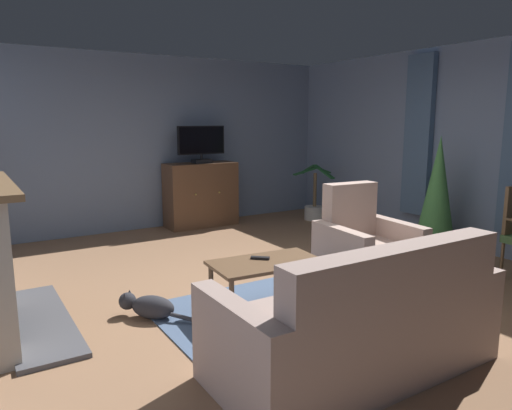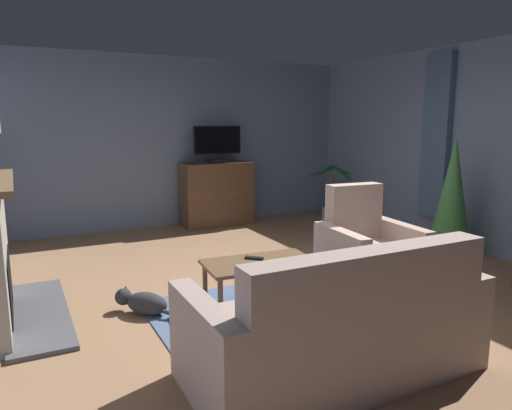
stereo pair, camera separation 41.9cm
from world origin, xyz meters
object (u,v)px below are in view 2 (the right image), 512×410
Objects in this scene: armchair_facing_sofa at (368,255)px; tv_remote at (254,258)px; tv_cabinet at (217,195)px; television at (217,143)px; potted_plant_on_hearth_side at (452,193)px; sofa_floral at (337,331)px; coffee_table at (260,267)px; potted_plant_leafy_by_curtain at (332,209)px; cat at (143,302)px.

tv_remote is at bearing 179.81° from armchair_facing_sofa.
television reaches higher than tv_cabinet.
potted_plant_on_hearth_side reaches higher than tv_cabinet.
sofa_floral is 1.92× the size of armchair_facing_sofa.
coffee_table is 0.11m from tv_remote.
potted_plant_on_hearth_side reaches higher than sofa_floral.
tv_cabinet is 3.58m from tv_remote.
armchair_facing_sofa reaches higher than coffee_table.
potted_plant_on_hearth_side is (2.98, 0.40, 0.33)m from tv_remote.
television is at bearing 163.77° from potted_plant_leafy_by_curtain.
television is 3.54m from armchair_facing_sofa.
cat is at bearing -123.14° from television.
armchair_facing_sofa is 1.06× the size of potted_plant_leafy_by_curtain.
television is at bearing -90.00° from tv_cabinet.
cat is (-0.95, 0.33, -0.37)m from tv_remote.
potted_plant_on_hearth_side is 2.52× the size of cat.
armchair_facing_sofa is (1.31, 0.08, -0.08)m from coffee_table.
television is 0.52× the size of potted_plant_on_hearth_side.
potted_plant_leafy_by_curtain is at bearing 32.92° from cat.
armchair_facing_sofa is (1.32, -0.00, -0.15)m from tv_remote.
potted_plant_leafy_by_curtain is at bearing 91.37° from potted_plant_on_hearth_side.
potted_plant_on_hearth_side is at bearing -57.40° from tv_cabinet.
sofa_floral is (-0.03, -1.30, -0.15)m from tv_remote.
sofa_floral is 3.50m from potted_plant_on_hearth_side.
tv_remote is at bearing -172.27° from potted_plant_on_hearth_side.
tv_remote is at bearing -107.18° from television.
coffee_table is 1.71× the size of cat.
sofa_floral is 1.88m from cat.
television is at bearing 123.07° from potted_plant_on_hearth_side.
tv_remote is at bearing -106.93° from tv_cabinet.
cat is (-0.96, 0.41, -0.30)m from coffee_table.
tv_cabinet is at bearing 162.29° from potted_plant_leafy_by_curtain.
television is at bearing 94.69° from armchair_facing_sofa.
tv_remote is 0.17× the size of potted_plant_leafy_by_curtain.
potted_plant_on_hearth_side is at bearing -56.93° from television.
television is at bearing 56.86° from cat.
potted_plant_leafy_by_curtain is (1.60, 2.83, -0.12)m from armchair_facing_sofa.
coffee_table is at bearing -170.67° from potted_plant_on_hearth_side.
potted_plant_on_hearth_side reaches higher than coffee_table.
armchair_facing_sofa is 0.68× the size of potted_plant_on_hearth_side.
tv_cabinet is 1.45× the size of television.
television is 1.32× the size of cat.
tv_remote is (-0.01, 0.08, 0.07)m from coffee_table.
coffee_table is 4.12m from potted_plant_leafy_by_curtain.
television is at bearing 115.45° from tv_remote.
tv_cabinet is at bearing 73.62° from coffee_table.
television reaches higher than sofa_floral.
television is 0.81× the size of potted_plant_leafy_by_curtain.
potted_plant_on_hearth_side is 1.56× the size of potted_plant_leafy_by_curtain.
potted_plant_leafy_by_curtain is 4.61m from cat.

